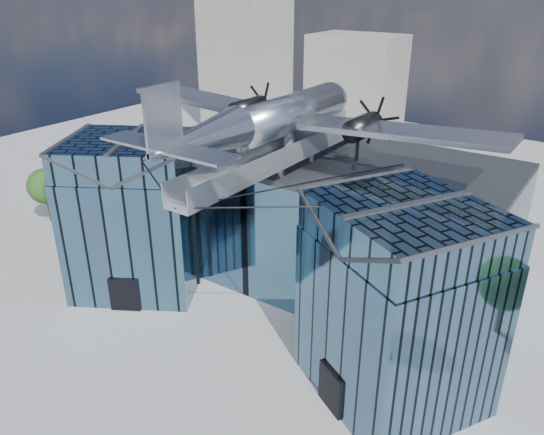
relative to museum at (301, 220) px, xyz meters
The scene contains 5 objects.
ground_plane 8.03m from the museum, 90.00° to the right, with size 120.00×120.00×0.00m, color gray.
museum is the anchor object (origin of this frame).
bg_towers 44.92m from the museum, 88.14° to the left, with size 77.00×24.50×26.00m.
tree_plaza_w 27.09m from the museum, behind, with size 4.04×4.04×5.45m.
tree_side_w 24.23m from the museum, behind, with size 4.33×4.33×6.01m.
Camera 1 is at (18.81, -25.19, 22.22)m, focal length 35.00 mm.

